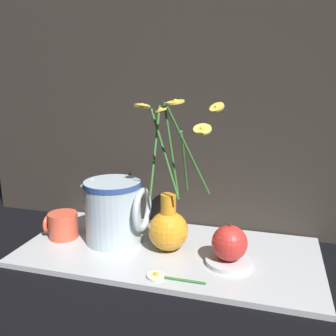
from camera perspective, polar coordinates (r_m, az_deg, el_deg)
The scene contains 9 objects.
ground_plane at distance 0.88m, azimuth 0.06°, elevation -12.97°, with size 6.00×6.00×0.00m, color black.
shelf at distance 0.88m, azimuth 0.06°, elevation -12.62°, with size 0.67×0.32×0.01m.
backdrop_wall at distance 0.97m, azimuth 3.14°, elevation 22.84°, with size 1.17×0.02×1.10m.
vase_with_flowers at distance 0.85m, azimuth 0.00°, elevation -8.27°, with size 0.21×0.14×0.34m.
yellow_mug at distance 0.96m, azimuth -15.80°, elevation -8.38°, with size 0.08×0.07×0.06m.
ceramic_pitcher at distance 0.90m, azimuth -8.19°, elevation -6.22°, with size 0.16×0.13×0.16m.
saucer_plate at distance 0.83m, azimuth 9.23°, elevation -13.88°, with size 0.10×0.10×0.01m.
orange_fruit at distance 0.81m, azimuth 9.35°, elevation -11.20°, with size 0.08×0.08×0.08m.
loose_daisy at distance 0.77m, azimuth -0.84°, elevation -16.23°, with size 0.12×0.04×0.01m.
Camera 1 is at (0.22, -0.76, 0.40)m, focal length 40.00 mm.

